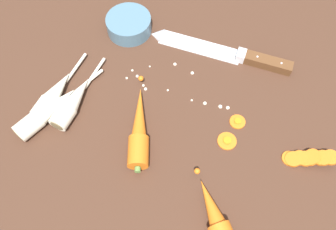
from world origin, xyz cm
name	(u,v)px	position (x,y,z in cm)	size (l,w,h in cm)	color
ground_plane	(170,115)	(0.00, 0.00, -2.00)	(120.00, 90.00, 4.00)	#42281C
chefs_knife	(217,50)	(7.95, 18.07, 0.65)	(34.83, 8.26, 4.18)	silver
whole_carrot	(139,129)	(-5.14, -6.62, 2.10)	(7.68, 22.04, 4.20)	orange
whole_carrot_second	(215,217)	(12.55, -21.13, 2.10)	(10.10, 14.92, 4.20)	orange
parsnip_front	(54,94)	(-25.25, -2.13, 1.98)	(6.55, 19.06, 4.00)	silver
parsnip_mid_left	(47,112)	(-25.23, -6.49, 1.98)	(13.94, 20.79, 4.00)	silver
parsnip_mid_right	(73,102)	(-20.62, -3.09, 1.98)	(6.68, 19.85, 4.00)	silver
carrot_slice_stack	(309,158)	(29.48, -5.93, 1.32)	(10.46, 4.24, 3.32)	orange
carrot_slice_stray_near	(227,141)	(13.10, -4.92, 0.36)	(4.01, 4.01, 0.70)	orange
carrot_slice_stray_mid	(238,121)	(14.78, 0.00, 0.36)	(3.40, 3.40, 0.70)	orange
prep_bowl	(129,24)	(-14.32, 20.59, 2.15)	(11.00, 11.00, 4.00)	slate
mince_crumbs	(183,88)	(1.74, 6.16, 0.38)	(24.46, 10.18, 0.87)	silver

